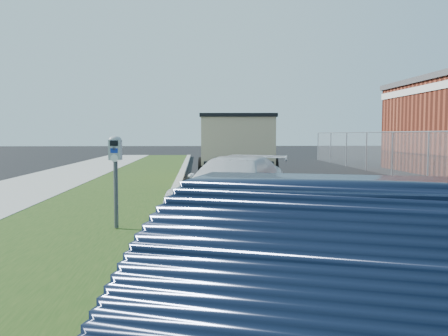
{
  "coord_description": "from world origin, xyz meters",
  "views": [
    {
      "loc": [
        -1.96,
        -8.9,
        1.71
      ],
      "look_at": [
        -1.4,
        1.0,
        1.0
      ],
      "focal_mm": 38.0,
      "sensor_mm": 36.0,
      "label": 1
    }
  ],
  "objects": [
    {
      "name": "parking_meter",
      "position": [
        -3.32,
        -0.98,
        1.26
      ],
      "size": [
        0.23,
        0.16,
        1.54
      ],
      "rotation": [
        0.0,
        0.0,
        -0.11
      ],
      "color": "#3F4247",
      "rests_on": "ground"
    },
    {
      "name": "chainlink_fence",
      "position": [
        6.0,
        7.0,
        1.26
      ],
      "size": [
        0.06,
        30.06,
        30.0
      ],
      "color": "slate",
      "rests_on": "ground"
    },
    {
      "name": "dump_truck",
      "position": [
        -0.49,
        8.85,
        1.39
      ],
      "size": [
        2.86,
        6.45,
        2.47
      ],
      "rotation": [
        0.0,
        0.0,
        -0.06
      ],
      "color": "black",
      "rests_on": "ground"
    },
    {
      "name": "ground",
      "position": [
        0.0,
        0.0,
        0.0
      ],
      "size": [
        120.0,
        120.0,
        0.0
      ],
      "primitive_type": "plane",
      "color": "black",
      "rests_on": "ground"
    },
    {
      "name": "white_wagon",
      "position": [
        -1.17,
        1.15,
        0.62
      ],
      "size": [
        3.19,
        4.58,
        1.23
      ],
      "primitive_type": "imported",
      "rotation": [
        0.0,
        0.0,
        -0.39
      ],
      "color": "silver",
      "rests_on": "ground"
    },
    {
      "name": "streetside",
      "position": [
        -5.57,
        2.0,
        0.07
      ],
      "size": [
        6.12,
        50.0,
        0.15
      ],
      "color": "gray",
      "rests_on": "ground"
    }
  ]
}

